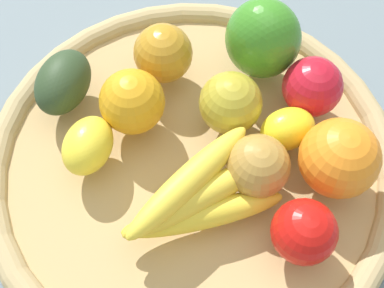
% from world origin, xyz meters
% --- Properties ---
extents(ground_plane, '(2.40, 2.40, 0.00)m').
position_xyz_m(ground_plane, '(0.00, 0.00, 0.00)').
color(ground_plane, slate).
rests_on(ground_plane, ground).
extents(basket, '(0.47, 0.47, 0.04)m').
position_xyz_m(basket, '(0.00, 0.00, 0.02)').
color(basket, tan).
rests_on(basket, ground_plane).
extents(apple_2, '(0.08, 0.08, 0.06)m').
position_xyz_m(apple_2, '(-0.15, -0.02, 0.07)').
color(apple_2, red).
rests_on(apple_2, basket).
extents(apple_0, '(0.09, 0.09, 0.07)m').
position_xyz_m(apple_0, '(-0.07, -0.03, 0.07)').
color(apple_0, '#B2853B').
rests_on(apple_0, basket).
extents(banana_bunch, '(0.10, 0.17, 0.06)m').
position_xyz_m(banana_bunch, '(-0.06, 0.04, 0.07)').
color(banana_bunch, yellow).
rests_on(banana_bunch, basket).
extents(lemon_0, '(0.06, 0.07, 0.05)m').
position_xyz_m(lemon_0, '(-0.05, -0.09, 0.06)').
color(lemon_0, yellow).
rests_on(lemon_0, basket).
extents(bell_pepper, '(0.11, 0.11, 0.10)m').
position_xyz_m(bell_pepper, '(0.05, -0.14, 0.09)').
color(bell_pepper, '#3C8A26').
rests_on(bell_pepper, basket).
extents(apple_3, '(0.08, 0.08, 0.07)m').
position_xyz_m(apple_3, '(0.11, -0.04, 0.07)').
color(apple_3, '#BF8422').
rests_on(apple_3, basket).
extents(avocado, '(0.10, 0.10, 0.06)m').
position_xyz_m(avocado, '(0.15, 0.07, 0.07)').
color(avocado, '#2C4025').
rests_on(avocado, basket).
extents(lemon_1, '(0.08, 0.09, 0.05)m').
position_xyz_m(lemon_1, '(0.06, 0.09, 0.07)').
color(lemon_1, yellow).
rests_on(lemon_1, basket).
extents(apple_1, '(0.10, 0.10, 0.07)m').
position_xyz_m(apple_1, '(0.01, -0.06, 0.07)').
color(apple_1, gold).
rests_on(apple_1, basket).
extents(orange_1, '(0.08, 0.08, 0.07)m').
position_xyz_m(orange_1, '(0.07, 0.03, 0.08)').
color(orange_1, orange).
rests_on(orange_1, basket).
extents(orange_0, '(0.09, 0.09, 0.08)m').
position_xyz_m(orange_0, '(-0.11, -0.10, 0.08)').
color(orange_0, orange).
rests_on(orange_0, basket).
extents(apple_4, '(0.10, 0.10, 0.07)m').
position_xyz_m(apple_4, '(-0.03, -0.15, 0.07)').
color(apple_4, red).
rests_on(apple_4, basket).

